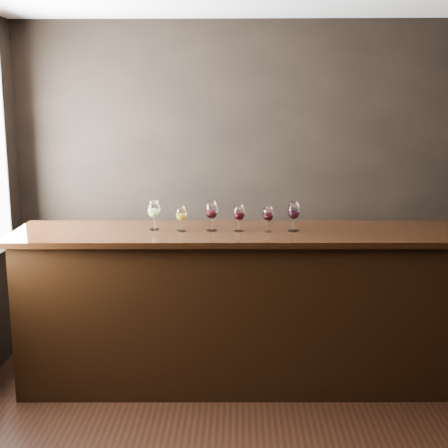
{
  "coord_description": "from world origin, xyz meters",
  "views": [
    {
      "loc": [
        -0.55,
        -3.15,
        2.16
      ],
      "look_at": [
        -0.67,
        1.35,
        1.24
      ],
      "focal_mm": 50.0,
      "sensor_mm": 36.0,
      "label": 1
    }
  ],
  "objects_px": {
    "glass_red_d": "(294,211)",
    "glass_red_a": "(212,211)",
    "bar_counter": "(242,310)",
    "glass_amber": "(181,214)",
    "glass_red_c": "(268,215)",
    "back_bar_shelf": "(340,306)",
    "glass_red_b": "(239,213)",
    "glass_white": "(154,210)"
  },
  "relations": [
    {
      "from": "glass_red_d",
      "to": "glass_amber",
      "type": "bearing_deg",
      "value": -177.78
    },
    {
      "from": "glass_red_c",
      "to": "glass_red_a",
      "type": "bearing_deg",
      "value": 175.8
    },
    {
      "from": "glass_red_b",
      "to": "glass_red_d",
      "type": "height_order",
      "value": "glass_red_d"
    },
    {
      "from": "back_bar_shelf",
      "to": "glass_red_a",
      "type": "relative_size",
      "value": 9.79
    },
    {
      "from": "back_bar_shelf",
      "to": "glass_red_c",
      "type": "height_order",
      "value": "glass_red_c"
    },
    {
      "from": "glass_red_c",
      "to": "glass_red_d",
      "type": "height_order",
      "value": "glass_red_d"
    },
    {
      "from": "glass_red_d",
      "to": "glass_red_a",
      "type": "bearing_deg",
      "value": -179.7
    },
    {
      "from": "bar_counter",
      "to": "back_bar_shelf",
      "type": "distance_m",
      "value": 1.1
    },
    {
      "from": "bar_counter",
      "to": "glass_red_c",
      "type": "bearing_deg",
      "value": -8.48
    },
    {
      "from": "glass_amber",
      "to": "glass_white",
      "type": "bearing_deg",
      "value": 167.01
    },
    {
      "from": "glass_white",
      "to": "glass_red_c",
      "type": "relative_size",
      "value": 1.15
    },
    {
      "from": "glass_red_d",
      "to": "glass_white",
      "type": "bearing_deg",
      "value": 179.12
    },
    {
      "from": "bar_counter",
      "to": "glass_red_b",
      "type": "height_order",
      "value": "glass_red_b"
    },
    {
      "from": "back_bar_shelf",
      "to": "glass_red_b",
      "type": "distance_m",
      "value": 1.46
    },
    {
      "from": "glass_red_b",
      "to": "glass_white",
      "type": "bearing_deg",
      "value": 176.57
    },
    {
      "from": "bar_counter",
      "to": "glass_red_a",
      "type": "relative_size",
      "value": 15.07
    },
    {
      "from": "bar_counter",
      "to": "glass_red_a",
      "type": "xyz_separation_m",
      "value": [
        -0.23,
        0.01,
        0.76
      ]
    },
    {
      "from": "back_bar_shelf",
      "to": "glass_white",
      "type": "xyz_separation_m",
      "value": [
        -1.51,
        -0.65,
        0.95
      ]
    },
    {
      "from": "glass_amber",
      "to": "glass_red_a",
      "type": "distance_m",
      "value": 0.23
    },
    {
      "from": "glass_red_a",
      "to": "glass_red_d",
      "type": "xyz_separation_m",
      "value": [
        0.6,
        0.0,
        -0.0
      ]
    },
    {
      "from": "glass_white",
      "to": "glass_amber",
      "type": "distance_m",
      "value": 0.21
    },
    {
      "from": "bar_counter",
      "to": "glass_amber",
      "type": "xyz_separation_m",
      "value": [
        -0.45,
        -0.02,
        0.74
      ]
    },
    {
      "from": "back_bar_shelf",
      "to": "glass_white",
      "type": "distance_m",
      "value": 1.9
    },
    {
      "from": "glass_red_a",
      "to": "glass_amber",
      "type": "bearing_deg",
      "value": -172.6
    },
    {
      "from": "glass_red_b",
      "to": "glass_red_d",
      "type": "bearing_deg",
      "value": 3.15
    },
    {
      "from": "back_bar_shelf",
      "to": "glass_amber",
      "type": "xyz_separation_m",
      "value": [
        -1.3,
        -0.7,
        0.93
      ]
    },
    {
      "from": "back_bar_shelf",
      "to": "glass_red_d",
      "type": "xyz_separation_m",
      "value": [
        -0.47,
        -0.67,
        0.95
      ]
    },
    {
      "from": "glass_red_d",
      "to": "back_bar_shelf",
      "type": "bearing_deg",
      "value": 54.64
    },
    {
      "from": "bar_counter",
      "to": "back_bar_shelf",
      "type": "height_order",
      "value": "bar_counter"
    },
    {
      "from": "glass_white",
      "to": "glass_red_c",
      "type": "distance_m",
      "value": 0.85
    },
    {
      "from": "glass_red_c",
      "to": "glass_red_d",
      "type": "distance_m",
      "value": 0.19
    },
    {
      "from": "glass_red_b",
      "to": "glass_red_d",
      "type": "distance_m",
      "value": 0.4
    },
    {
      "from": "glass_red_d",
      "to": "glass_red_b",
      "type": "bearing_deg",
      "value": -176.85
    },
    {
      "from": "bar_counter",
      "to": "back_bar_shelf",
      "type": "xyz_separation_m",
      "value": [
        0.85,
        0.68,
        -0.19
      ]
    },
    {
      "from": "glass_amber",
      "to": "glass_red_b",
      "type": "distance_m",
      "value": 0.43
    },
    {
      "from": "glass_red_c",
      "to": "back_bar_shelf",
      "type": "bearing_deg",
      "value": 46.63
    },
    {
      "from": "glass_white",
      "to": "glass_red_b",
      "type": "xyz_separation_m",
      "value": [
        0.63,
        -0.04,
        -0.01
      ]
    },
    {
      "from": "glass_amber",
      "to": "glass_red_a",
      "type": "xyz_separation_m",
      "value": [
        0.22,
        0.03,
        0.02
      ]
    },
    {
      "from": "bar_counter",
      "to": "glass_amber",
      "type": "height_order",
      "value": "glass_amber"
    },
    {
      "from": "glass_white",
      "to": "glass_red_d",
      "type": "xyz_separation_m",
      "value": [
        1.03,
        -0.02,
        -0.0
      ]
    },
    {
      "from": "glass_red_a",
      "to": "glass_white",
      "type": "bearing_deg",
      "value": 177.47
    },
    {
      "from": "glass_amber",
      "to": "glass_red_b",
      "type": "bearing_deg",
      "value": 1.33
    }
  ]
}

